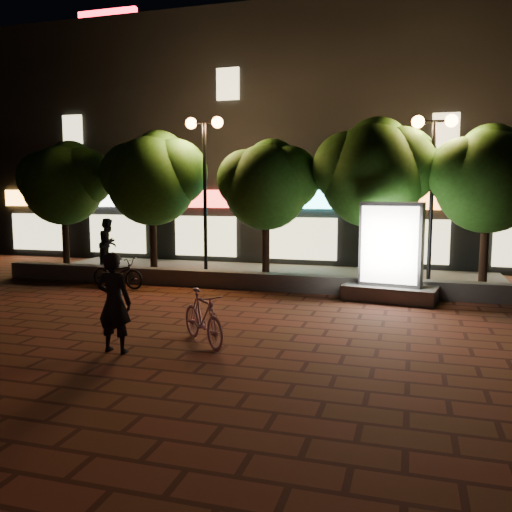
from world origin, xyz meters
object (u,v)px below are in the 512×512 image
at_px(street_lamp_left, 205,156).
at_px(pedestrian, 108,243).
at_px(street_lamp_right, 433,157).
at_px(ad_kiosk, 391,261).
at_px(tree_mid, 268,181).
at_px(tree_far_left, 65,180).
at_px(scooter_parked, 118,273).
at_px(tree_far_right, 490,175).
at_px(tree_left, 154,175).
at_px(tree_right, 375,169).
at_px(scooter_pink, 203,318).
at_px(rider, 114,302).

xyz_separation_m(street_lamp_left, pedestrian, (-4.29, 1.07, -3.03)).
height_order(street_lamp_right, ad_kiosk, street_lamp_right).
relative_size(tree_mid, street_lamp_left, 0.87).
bearing_deg(pedestrian, tree_far_left, 116.82).
bearing_deg(scooter_parked, tree_far_right, -70.57).
bearing_deg(tree_far_left, tree_left, 0.00).
xyz_separation_m(tree_right, tree_far_right, (3.20, -0.00, -0.20)).
bearing_deg(tree_mid, tree_left, 180.00).
height_order(tree_far_right, street_lamp_right, street_lamp_right).
bearing_deg(ad_kiosk, tree_right, 107.57).
relative_size(tree_far_left, ad_kiosk, 1.76).
bearing_deg(street_lamp_left, pedestrian, 166.03).
xyz_separation_m(scooter_pink, rider, (-1.36, -0.91, 0.40)).
distance_m(tree_far_left, rider, 10.86).
relative_size(tree_left, street_lamp_right, 0.98).
relative_size(tree_mid, tree_right, 0.89).
distance_m(tree_right, tree_far_right, 3.20).
relative_size(tree_right, ad_kiosk, 1.92).
xyz_separation_m(tree_far_right, rider, (-7.20, -8.13, -2.45)).
height_order(tree_far_left, scooter_parked, tree_far_left).
distance_m(street_lamp_right, scooter_parked, 9.85).
height_order(tree_right, pedestrian, tree_right).
distance_m(tree_right, rider, 9.44).
distance_m(scooter_pink, scooter_parked, 6.68).
relative_size(tree_far_left, tree_left, 0.95).
xyz_separation_m(tree_far_right, pedestrian, (-12.84, 0.80, -2.37)).
bearing_deg(rider, tree_right, -114.24).
relative_size(tree_left, pedestrian, 2.66).
relative_size(tree_far_right, ad_kiosk, 1.81).
bearing_deg(street_lamp_right, tree_right, 170.90).
bearing_deg(scooter_parked, tree_mid, -52.25).
height_order(street_lamp_left, pedestrian, street_lamp_left).
relative_size(street_lamp_left, ad_kiosk, 1.97).
relative_size(tree_mid, scooter_parked, 2.52).
bearing_deg(scooter_pink, tree_mid, 49.56).
bearing_deg(scooter_pink, rider, 168.06).
height_order(street_lamp_left, scooter_pink, street_lamp_left).
distance_m(street_lamp_left, scooter_parked, 4.62).
bearing_deg(pedestrian, street_lamp_right, -103.30).
distance_m(tree_left, rider, 9.13).
bearing_deg(ad_kiosk, tree_left, 166.08).
bearing_deg(pedestrian, rider, -155.62).
xyz_separation_m(street_lamp_left, street_lamp_right, (7.00, 0.00, -0.13)).
distance_m(tree_left, scooter_parked, 3.86).
distance_m(tree_right, pedestrian, 10.01).
relative_size(tree_left, rider, 2.65).
bearing_deg(street_lamp_right, ad_kiosk, -121.02).
distance_m(tree_right, street_lamp_right, 1.70).
height_order(street_lamp_left, street_lamp_right, street_lamp_left).
distance_m(street_lamp_left, rider, 8.56).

